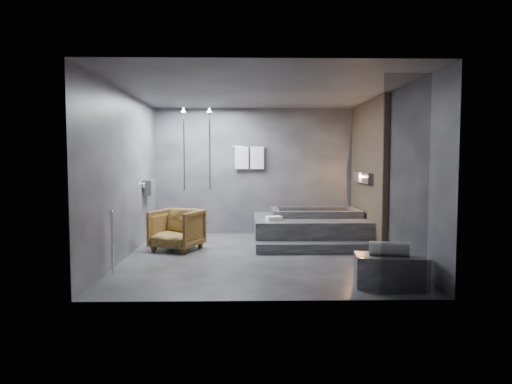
{
  "coord_description": "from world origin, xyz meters",
  "views": [
    {
      "loc": [
        -0.21,
        -7.74,
        1.65
      ],
      "look_at": [
        -0.05,
        0.3,
        1.08
      ],
      "focal_mm": 32.0,
      "sensor_mm": 36.0,
      "label": 1
    }
  ],
  "objects": [
    {
      "name": "driftwood_chair",
      "position": [
        -1.49,
        0.6,
        0.37
      ],
      "size": [
        1.05,
        1.06,
        0.75
      ],
      "primitive_type": "imported",
      "rotation": [
        0.0,
        0.0,
        -0.39
      ],
      "color": "#412C10",
      "rests_on": "ground"
    },
    {
      "name": "tub_step",
      "position": [
        1.05,
        0.27,
        0.09
      ],
      "size": [
        2.2,
        0.36,
        0.18
      ],
      "primitive_type": "cube",
      "color": "#2F2F32",
      "rests_on": "ground"
    },
    {
      "name": "deck_towel",
      "position": [
        0.31,
        0.9,
        0.54
      ],
      "size": [
        0.33,
        0.28,
        0.08
      ],
      "primitive_type": "cube",
      "rotation": [
        0.0,
        0.0,
        0.27
      ],
      "color": "white",
      "rests_on": "tub_deck"
    },
    {
      "name": "tub_deck",
      "position": [
        1.05,
        1.45,
        0.25
      ],
      "size": [
        2.2,
        2.0,
        0.5
      ],
      "primitive_type": "cube",
      "color": "#2F2F32",
      "rests_on": "ground"
    },
    {
      "name": "room",
      "position": [
        0.4,
        0.24,
        1.73
      ],
      "size": [
        5.0,
        5.04,
        2.82
      ],
      "color": "#2A2B2D",
      "rests_on": "ground"
    },
    {
      "name": "rolled_towel",
      "position": [
        1.64,
        -1.91,
        0.5
      ],
      "size": [
        0.53,
        0.3,
        0.18
      ],
      "primitive_type": "cylinder",
      "rotation": [
        0.0,
        1.57,
        -0.25
      ],
      "color": "silver",
      "rests_on": "concrete_bench"
    },
    {
      "name": "concrete_bench",
      "position": [
        1.67,
        -1.91,
        0.2
      ],
      "size": [
        0.97,
        0.62,
        0.41
      ],
      "primitive_type": "cube",
      "rotation": [
        0.0,
        0.0,
        -0.14
      ],
      "color": "#343436",
      "rests_on": "ground"
    }
  ]
}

